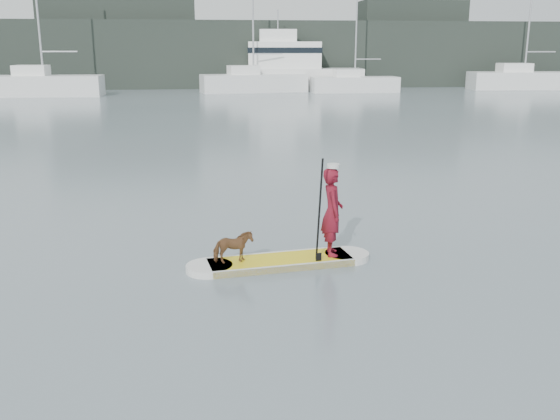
{
  "coord_description": "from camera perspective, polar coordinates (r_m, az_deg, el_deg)",
  "views": [
    {
      "loc": [
        -2.59,
        -7.47,
        3.72
      ],
      "look_at": [
        -1.32,
        2.8,
        1.0
      ],
      "focal_mm": 40.0,
      "sensor_mm": 36.0,
      "label": 1
    }
  ],
  "objects": [
    {
      "name": "paddleboard",
      "position": [
        10.97,
        -0.0,
        -4.75
      ],
      "size": [
        3.28,
        1.14,
        0.12
      ],
      "rotation": [
        0.0,
        0.0,
        0.14
      ],
      "color": "yellow",
      "rests_on": "ground"
    },
    {
      "name": "sailboat_d",
      "position": [
        53.46,
        -2.5,
        11.71
      ],
      "size": [
        9.07,
        3.99,
        12.92
      ],
      "rotation": [
        0.0,
        0.0,
        0.15
      ],
      "color": "white",
      "rests_on": "ground"
    },
    {
      "name": "paddler",
      "position": [
        11.0,
        4.8,
        -0.16
      ],
      "size": [
        0.41,
        0.59,
        1.57
      ],
      "primitive_type": "imported",
      "rotation": [
        0.0,
        0.0,
        1.51
      ],
      "color": "maroon",
      "rests_on": "paddleboard"
    },
    {
      "name": "shore_building_east",
      "position": [
        64.83,
        11.83,
        14.67
      ],
      "size": [
        10.0,
        4.0,
        8.0
      ],
      "primitive_type": "cube",
      "color": "#212924",
      "rests_on": "ground"
    },
    {
      "name": "shore_mass",
      "position": [
        60.53,
        -4.77,
        13.99
      ],
      "size": [
        90.0,
        6.0,
        6.0
      ],
      "primitive_type": "cube",
      "color": "#212924",
      "rests_on": "ground"
    },
    {
      "name": "sailboat_c",
      "position": [
        52.27,
        -20.84,
        10.72
      ],
      "size": [
        8.76,
        3.07,
        12.5
      ],
      "rotation": [
        0.0,
        0.0,
        -0.02
      ],
      "color": "white",
      "rests_on": "ground"
    },
    {
      "name": "paddle",
      "position": [
        10.66,
        3.6,
        -1.22
      ],
      "size": [
        0.1,
        0.3,
        2.0
      ],
      "rotation": [
        0.0,
        0.0,
        0.14
      ],
      "color": "black",
      "rests_on": "ground"
    },
    {
      "name": "sailboat_e",
      "position": [
        53.67,
        6.78,
        11.45
      ],
      "size": [
        7.22,
        2.39,
        10.45
      ],
      "rotation": [
        0.0,
        0.0,
        -0.01
      ],
      "color": "white",
      "rests_on": "ground"
    },
    {
      "name": "white_cap",
      "position": [
        10.82,
        4.89,
        4.04
      ],
      "size": [
        0.22,
        0.22,
        0.07
      ],
      "primitive_type": "cylinder",
      "color": "silver",
      "rests_on": "paddler"
    },
    {
      "name": "ground",
      "position": [
        8.74,
        11.1,
        -10.76
      ],
      "size": [
        140.0,
        140.0,
        0.0
      ],
      "primitive_type": "plane",
      "color": "slate",
      "rests_on": "ground"
    },
    {
      "name": "dog",
      "position": [
        10.69,
        -4.32,
        -3.41
      ],
      "size": [
        0.71,
        0.42,
        0.56
      ],
      "primitive_type": "imported",
      "rotation": [
        0.0,
        0.0,
        1.75
      ],
      "color": "brown",
      "rests_on": "paddleboard"
    },
    {
      "name": "shore_building_west",
      "position": [
        61.92,
        -14.45,
        15.0
      ],
      "size": [
        14.0,
        4.0,
        9.0
      ],
      "primitive_type": "cube",
      "color": "#212924",
      "rests_on": "ground"
    },
    {
      "name": "sailboat_f",
      "position": [
        60.94,
        21.33,
        11.16
      ],
      "size": [
        9.78,
        3.62,
        14.35
      ],
      "rotation": [
        0.0,
        0.0,
        -0.08
      ],
      "color": "white",
      "rests_on": "ground"
    },
    {
      "name": "motor_yacht_a",
      "position": [
        55.97,
        1.06,
        12.87
      ],
      "size": [
        11.61,
        4.46,
        6.81
      ],
      "rotation": [
        0.0,
        0.0,
        -0.09
      ],
      "color": "white",
      "rests_on": "ground"
    }
  ]
}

